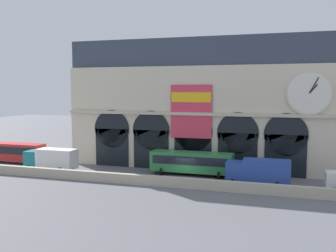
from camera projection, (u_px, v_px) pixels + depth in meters
The scene contains 7 objects.
ground_plane at pixel (183, 179), 48.95m from camera, with size 200.00×200.00×0.00m, color slate.
quay_parapet_wall at pixel (173, 182), 44.67m from camera, with size 90.00×0.70×1.20m, color #B2A891.
station_building at pixel (198, 106), 55.33m from camera, with size 38.33×5.67×18.65m.
bus_westmost at pixel (11, 151), 59.52m from camera, with size 11.00×3.25×3.10m.
box_truck_west at pixel (51, 159), 53.71m from camera, with size 7.50×2.91×3.12m.
bus_center at pixel (192, 162), 50.87m from camera, with size 11.00×3.25×3.10m.
box_truck_mideast at pixel (259, 171), 45.64m from camera, with size 7.50×2.91×3.12m.
Camera 1 is at (12.52, -46.47, 11.41)m, focal length 40.96 mm.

